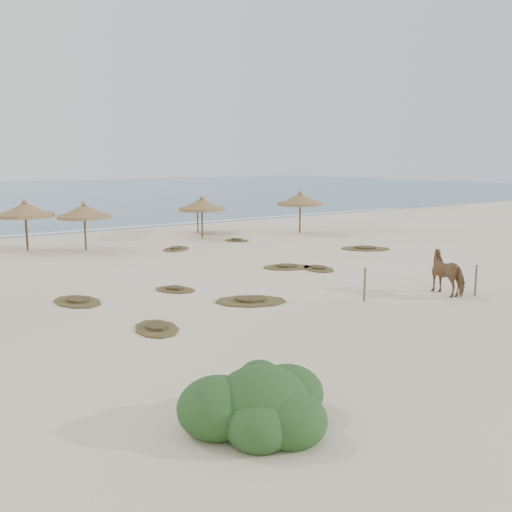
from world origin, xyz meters
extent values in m
plane|color=beige|center=(0.00, 0.00, 0.00)|extent=(160.00, 160.00, 0.00)
cube|color=white|center=(0.00, 26.00, 0.00)|extent=(70.00, 0.60, 0.01)
cylinder|color=brown|center=(-5.15, 18.61, 1.15)|extent=(0.13, 0.13, 2.30)
cylinder|color=olive|center=(-5.15, 18.61, 2.10)|extent=(4.36, 4.36, 0.20)
cone|color=olive|center=(-5.15, 18.61, 2.46)|extent=(4.21, 4.21, 0.82)
cone|color=olive|center=(-5.15, 18.61, 2.96)|extent=(0.39, 0.39, 0.24)
cylinder|color=brown|center=(-2.24, 16.84, 1.10)|extent=(0.13, 0.13, 2.19)
cylinder|color=olive|center=(-2.24, 16.84, 2.00)|extent=(3.77, 3.77, 0.19)
cone|color=olive|center=(-2.24, 16.84, 2.35)|extent=(3.65, 3.65, 0.78)
cone|color=olive|center=(-2.24, 16.84, 2.82)|extent=(0.38, 0.38, 0.23)
cylinder|color=brown|center=(7.15, 20.12, 0.91)|extent=(0.10, 0.10, 1.83)
cylinder|color=olive|center=(7.15, 20.12, 1.67)|extent=(3.21, 3.21, 0.16)
cone|color=olive|center=(7.15, 20.12, 1.96)|extent=(3.10, 3.10, 0.65)
cone|color=olive|center=(7.15, 20.12, 2.35)|extent=(0.31, 0.31, 0.19)
cylinder|color=brown|center=(5.99, 17.38, 1.09)|extent=(0.13, 0.13, 2.19)
cylinder|color=olive|center=(5.99, 17.38, 2.00)|extent=(4.02, 4.02, 0.19)
cone|color=olive|center=(5.99, 17.38, 2.34)|extent=(3.88, 3.88, 0.78)
cone|color=olive|center=(5.99, 17.38, 2.81)|extent=(0.38, 0.38, 0.23)
cylinder|color=brown|center=(13.22, 15.75, 1.16)|extent=(0.13, 0.13, 2.33)
cylinder|color=olive|center=(13.22, 15.75, 2.13)|extent=(3.73, 3.73, 0.20)
cone|color=olive|center=(13.22, 15.75, 2.49)|extent=(3.61, 3.61, 0.83)
cone|color=olive|center=(13.22, 15.75, 2.99)|extent=(0.40, 0.40, 0.24)
imported|color=brown|center=(6.23, -2.41, 0.87)|extent=(1.23, 2.18, 1.74)
cylinder|color=#706654|center=(2.58, -1.33, 0.66)|extent=(0.11, 0.11, 1.32)
cylinder|color=#706654|center=(6.82, -3.24, 0.63)|extent=(0.11, 0.11, 1.26)
ellipsoid|color=#295123|center=(-6.67, -7.60, 0.54)|extent=(1.97, 1.97, 1.48)
ellipsoid|color=#295123|center=(-5.78, -7.30, 0.44)|extent=(1.58, 1.58, 1.18)
ellipsoid|color=#295123|center=(-7.46, -7.20, 0.49)|extent=(1.68, 1.68, 1.26)
ellipsoid|color=#295123|center=(-6.47, -8.29, 0.39)|extent=(1.48, 1.48, 1.11)
ellipsoid|color=#295123|center=(-7.06, -8.09, 0.37)|extent=(1.38, 1.38, 1.03)
ellipsoid|color=#295123|center=(-6.08, -6.71, 0.34)|extent=(1.18, 1.18, 0.89)
ellipsoid|color=#295123|center=(-6.37, -7.11, 0.89)|extent=(0.89, 0.89, 0.67)
ellipsoid|color=#295123|center=(-6.97, -7.50, 0.94)|extent=(0.79, 0.79, 0.59)
camera|label=1|loc=(-12.94, -16.47, 5.45)|focal=40.00mm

